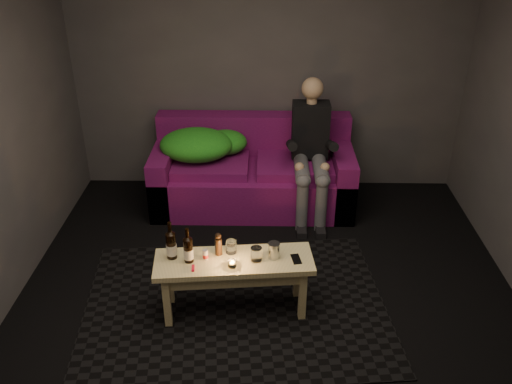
% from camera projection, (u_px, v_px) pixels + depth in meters
% --- Properties ---
extents(floor, '(4.50, 4.50, 0.00)m').
position_uv_depth(floor, '(267.00, 319.00, 4.11)').
color(floor, black).
rests_on(floor, ground).
extents(room, '(4.50, 4.50, 4.50)m').
position_uv_depth(room, '(270.00, 91.00, 3.73)').
color(room, silver).
rests_on(room, ground).
extents(rug, '(2.49, 1.92, 0.01)m').
position_uv_depth(rug, '(235.00, 305.00, 4.24)').
color(rug, black).
rests_on(rug, floor).
extents(sofa, '(1.99, 0.90, 0.86)m').
position_uv_depth(sofa, '(253.00, 174.00, 5.55)').
color(sofa, '#670D54').
rests_on(sofa, floor).
extents(green_blanket, '(0.88, 0.60, 0.30)m').
position_uv_depth(green_blanket, '(201.00, 144.00, 5.39)').
color(green_blanket, '#188520').
rests_on(green_blanket, sofa).
extents(person, '(0.36, 0.83, 1.33)m').
position_uv_depth(person, '(311.00, 148.00, 5.22)').
color(person, black).
rests_on(person, sofa).
extents(coffee_table, '(1.20, 0.48, 0.48)m').
position_uv_depth(coffee_table, '(234.00, 269.00, 4.01)').
color(coffee_table, '#CBB877').
rests_on(coffee_table, rug).
extents(beer_bottle_a, '(0.08, 0.08, 0.30)m').
position_uv_depth(beer_bottle_a, '(171.00, 245.00, 3.94)').
color(beer_bottle_a, black).
rests_on(beer_bottle_a, coffee_table).
extents(beer_bottle_b, '(0.07, 0.07, 0.28)m').
position_uv_depth(beer_bottle_b, '(188.00, 249.00, 3.90)').
color(beer_bottle_b, black).
rests_on(beer_bottle_b, coffee_table).
extents(salt_shaker, '(0.04, 0.04, 0.08)m').
position_uv_depth(salt_shaker, '(205.00, 255.00, 3.95)').
color(salt_shaker, silver).
rests_on(salt_shaker, coffee_table).
extents(pepper_mill, '(0.06, 0.06, 0.14)m').
position_uv_depth(pepper_mill, '(218.00, 247.00, 4.00)').
color(pepper_mill, black).
rests_on(pepper_mill, coffee_table).
extents(tumbler_back, '(0.09, 0.09, 0.10)m').
position_uv_depth(tumbler_back, '(231.00, 247.00, 4.03)').
color(tumbler_back, white).
rests_on(tumbler_back, coffee_table).
extents(tealight, '(0.06, 0.06, 0.05)m').
position_uv_depth(tealight, '(232.00, 264.00, 3.89)').
color(tealight, white).
rests_on(tealight, coffee_table).
extents(tumbler_front, '(0.10, 0.10, 0.11)m').
position_uv_depth(tumbler_front, '(256.00, 254.00, 3.94)').
color(tumbler_front, white).
rests_on(tumbler_front, coffee_table).
extents(steel_cup, '(0.10, 0.10, 0.12)m').
position_uv_depth(steel_cup, '(274.00, 250.00, 3.97)').
color(steel_cup, '#ADB0B4').
rests_on(steel_cup, coffee_table).
extents(smartphone, '(0.08, 0.13, 0.01)m').
position_uv_depth(smartphone, '(296.00, 259.00, 3.97)').
color(smartphone, black).
rests_on(smartphone, coffee_table).
extents(red_lighter, '(0.03, 0.07, 0.01)m').
position_uv_depth(red_lighter, '(193.00, 268.00, 3.87)').
color(red_lighter, red).
rests_on(red_lighter, coffee_table).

